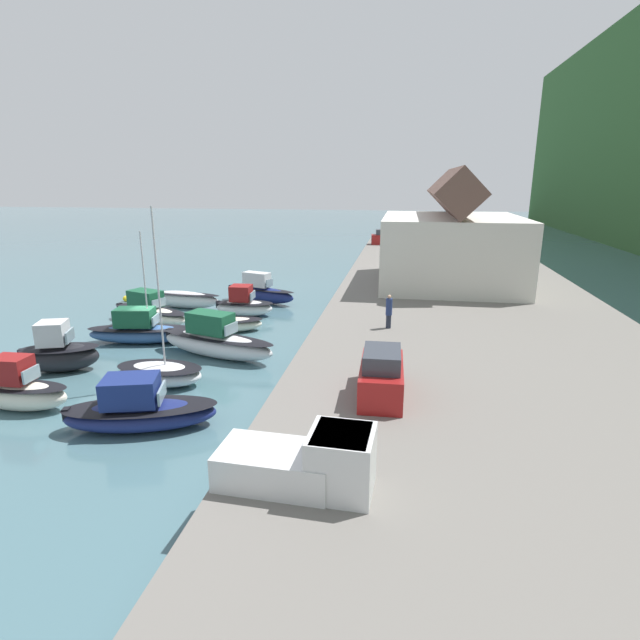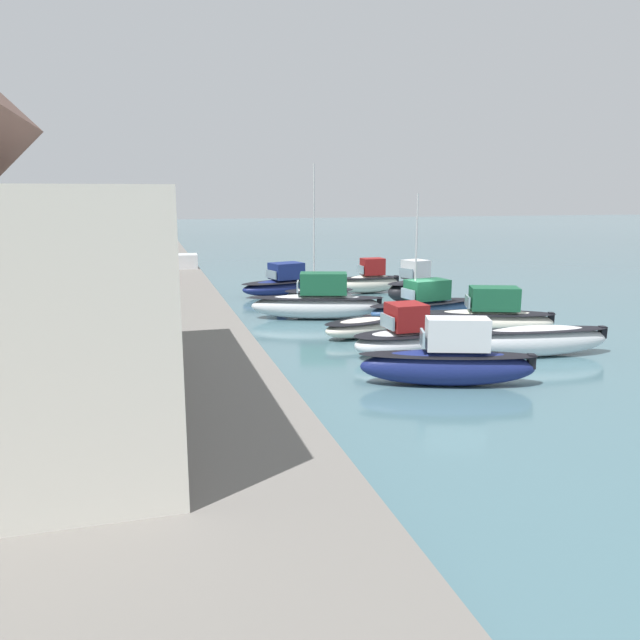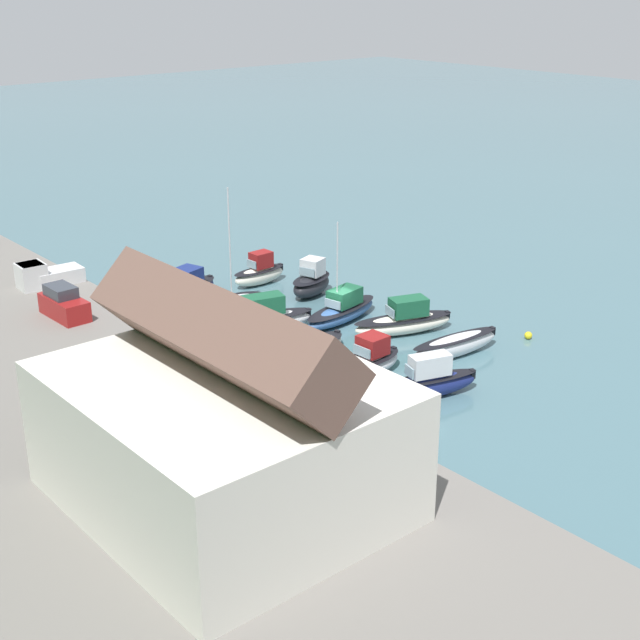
{
  "view_description": "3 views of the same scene",
  "coord_description": "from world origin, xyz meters",
  "px_view_note": "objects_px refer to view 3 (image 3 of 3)",
  "views": [
    {
      "loc": [
        30.45,
        16.54,
        10.58
      ],
      "look_at": [
        -1.21,
        11.2,
        1.6
      ],
      "focal_mm": 28.0,
      "sensor_mm": 36.0,
      "label": 1
    },
    {
      "loc": [
        -33.18,
        15.25,
        7.44
      ],
      "look_at": [
        -4.31,
        7.12,
        1.37
      ],
      "focal_mm": 35.0,
      "sensor_mm": 36.0,
      "label": 2
    },
    {
      "loc": [
        -43.64,
        39.35,
        23.27
      ],
      "look_at": [
        -2.14,
        3.82,
        2.09
      ],
      "focal_mm": 50.0,
      "sensor_mm": 36.0,
      "label": 3
    }
  ],
  "objects_px": {
    "moored_boat_4": "(236,303)",
    "moored_boat_10": "(260,273)",
    "person_on_quay": "(142,347)",
    "parked_car_0": "(64,304)",
    "moored_boat_3": "(259,320)",
    "moored_boat_0": "(425,383)",
    "moored_boat_2": "(320,346)",
    "pickup_truck_1": "(44,275)",
    "moored_boat_6": "(455,345)",
    "moored_boat_5": "(184,289)",
    "moored_boat_1": "(370,360)",
    "moored_boat_7": "(404,321)",
    "moored_boat_9": "(312,282)",
    "mooring_buoy_0": "(528,335)",
    "moored_boat_8": "(342,310)"
  },
  "relations": [
    {
      "from": "moored_boat_4",
      "to": "moored_boat_10",
      "type": "relative_size",
      "value": 1.94
    },
    {
      "from": "moored_boat_7",
      "to": "moored_boat_8",
      "type": "height_order",
      "value": "moored_boat_8"
    },
    {
      "from": "parked_car_0",
      "to": "moored_boat_0",
      "type": "bearing_deg",
      "value": 116.74
    },
    {
      "from": "moored_boat_5",
      "to": "person_on_quay",
      "type": "bearing_deg",
      "value": 122.76
    },
    {
      "from": "moored_boat_1",
      "to": "moored_boat_10",
      "type": "distance_m",
      "value": 19.05
    },
    {
      "from": "moored_boat_1",
      "to": "moored_boat_4",
      "type": "height_order",
      "value": "moored_boat_4"
    },
    {
      "from": "moored_boat_6",
      "to": "moored_boat_9",
      "type": "distance_m",
      "value": 15.19
    },
    {
      "from": "moored_boat_9",
      "to": "moored_boat_10",
      "type": "distance_m",
      "value": 5.03
    },
    {
      "from": "moored_boat_2",
      "to": "moored_boat_3",
      "type": "bearing_deg",
      "value": -6.02
    },
    {
      "from": "person_on_quay",
      "to": "moored_boat_8",
      "type": "bearing_deg",
      "value": -87.67
    },
    {
      "from": "moored_boat_0",
      "to": "moored_boat_8",
      "type": "distance_m",
      "value": 13.35
    },
    {
      "from": "moored_boat_2",
      "to": "moored_boat_0",
      "type": "bearing_deg",
      "value": 166.93
    },
    {
      "from": "moored_boat_1",
      "to": "pickup_truck_1",
      "type": "xyz_separation_m",
      "value": [
        24.58,
        10.08,
        1.56
      ]
    },
    {
      "from": "moored_boat_0",
      "to": "moored_boat_2",
      "type": "relative_size",
      "value": 1.46
    },
    {
      "from": "pickup_truck_1",
      "to": "moored_boat_6",
      "type": "bearing_deg",
      "value": -145.57
    },
    {
      "from": "moored_boat_8",
      "to": "moored_boat_3",
      "type": "bearing_deg",
      "value": 63.01
    },
    {
      "from": "person_on_quay",
      "to": "parked_car_0",
      "type": "bearing_deg",
      "value": 0.29
    },
    {
      "from": "moored_boat_5",
      "to": "mooring_buoy_0",
      "type": "relative_size",
      "value": 13.31
    },
    {
      "from": "moored_boat_10",
      "to": "person_on_quay",
      "type": "relative_size",
      "value": 2.26
    },
    {
      "from": "moored_boat_8",
      "to": "person_on_quay",
      "type": "distance_m",
      "value": 16.65
    },
    {
      "from": "moored_boat_2",
      "to": "mooring_buoy_0",
      "type": "bearing_deg",
      "value": -136.02
    },
    {
      "from": "mooring_buoy_0",
      "to": "moored_boat_9",
      "type": "bearing_deg",
      "value": 18.56
    },
    {
      "from": "moored_boat_10",
      "to": "person_on_quay",
      "type": "xyz_separation_m",
      "value": [
        -11.14,
        17.0,
        1.77
      ]
    },
    {
      "from": "moored_boat_9",
      "to": "moored_boat_5",
      "type": "bearing_deg",
      "value": 36.23
    },
    {
      "from": "moored_boat_2",
      "to": "moored_boat_7",
      "type": "bearing_deg",
      "value": -114.08
    },
    {
      "from": "moored_boat_7",
      "to": "parked_car_0",
      "type": "height_order",
      "value": "parked_car_0"
    },
    {
      "from": "moored_boat_7",
      "to": "moored_boat_8",
      "type": "distance_m",
      "value": 4.85
    },
    {
      "from": "moored_boat_5",
      "to": "moored_boat_1",
      "type": "bearing_deg",
      "value": 168.08
    },
    {
      "from": "moored_boat_1",
      "to": "moored_boat_6",
      "type": "xyz_separation_m",
      "value": [
        -1.66,
        -6.09,
        -0.13
      ]
    },
    {
      "from": "moored_boat_7",
      "to": "pickup_truck_1",
      "type": "distance_m",
      "value": 26.94
    },
    {
      "from": "moored_boat_8",
      "to": "moored_boat_9",
      "type": "bearing_deg",
      "value": -28.65
    },
    {
      "from": "moored_boat_10",
      "to": "pickup_truck_1",
      "type": "relative_size",
      "value": 1.01
    },
    {
      "from": "moored_boat_1",
      "to": "moored_boat_6",
      "type": "height_order",
      "value": "moored_boat_1"
    },
    {
      "from": "parked_car_0",
      "to": "pickup_truck_1",
      "type": "bearing_deg",
      "value": -105.9
    },
    {
      "from": "moored_boat_6",
      "to": "moored_boat_9",
      "type": "height_order",
      "value": "moored_boat_9"
    },
    {
      "from": "moored_boat_1",
      "to": "mooring_buoy_0",
      "type": "xyz_separation_m",
      "value": [
        -2.96,
        -12.13,
        -0.64
      ]
    },
    {
      "from": "moored_boat_5",
      "to": "person_on_quay",
      "type": "distance_m",
      "value": 15.95
    },
    {
      "from": "moored_boat_3",
      "to": "moored_boat_9",
      "type": "relative_size",
      "value": 1.76
    },
    {
      "from": "moored_boat_8",
      "to": "moored_boat_9",
      "type": "relative_size",
      "value": 1.58
    },
    {
      "from": "moored_boat_0",
      "to": "moored_boat_9",
      "type": "relative_size",
      "value": 1.5
    },
    {
      "from": "moored_boat_4",
      "to": "moored_boat_10",
      "type": "xyz_separation_m",
      "value": [
        3.95,
        -5.15,
        0.32
      ]
    },
    {
      "from": "moored_boat_4",
      "to": "moored_boat_7",
      "type": "relative_size",
      "value": 1.24
    },
    {
      "from": "moored_boat_3",
      "to": "person_on_quay",
      "type": "bearing_deg",
      "value": 119.7
    },
    {
      "from": "parked_car_0",
      "to": "pickup_truck_1",
      "type": "xyz_separation_m",
      "value": [
        7.02,
        -1.81,
        -0.1
      ]
    },
    {
      "from": "moored_boat_4",
      "to": "moored_boat_9",
      "type": "height_order",
      "value": "moored_boat_4"
    },
    {
      "from": "moored_boat_2",
      "to": "moored_boat_6",
      "type": "xyz_separation_m",
      "value": [
        -5.99,
        -6.51,
        0.23
      ]
    },
    {
      "from": "moored_boat_0",
      "to": "moored_boat_5",
      "type": "height_order",
      "value": "moored_boat_0"
    },
    {
      "from": "moored_boat_0",
      "to": "pickup_truck_1",
      "type": "xyz_separation_m",
      "value": [
        29.21,
        10.09,
        1.47
      ]
    },
    {
      "from": "moored_boat_3",
      "to": "moored_boat_4",
      "type": "bearing_deg",
      "value": -0.15
    },
    {
      "from": "moored_boat_8",
      "to": "person_on_quay",
      "type": "height_order",
      "value": "moored_boat_8"
    }
  ]
}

